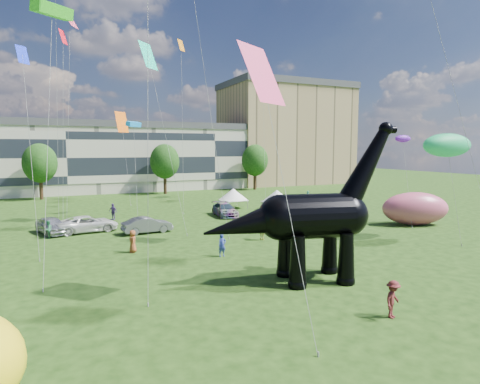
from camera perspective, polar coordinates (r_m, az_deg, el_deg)
name	(u,v)px	position (r m, az deg, el deg)	size (l,w,h in m)	color
ground	(261,304)	(21.70, 3.07, -15.67)	(220.00, 220.00, 0.00)	#16330C
terrace_row	(66,160)	(79.90, -23.49, 4.19)	(78.00, 11.00, 12.00)	beige
apartment_block	(285,136)	(96.47, 6.45, 7.89)	(28.00, 18.00, 22.00)	tan
tree_mid_left	(40,160)	(70.93, -26.60, 4.09)	(5.20, 5.20, 9.44)	#382314
tree_mid_right	(165,159)	(72.97, -10.67, 4.68)	(5.20, 5.20, 9.44)	#382314
tree_far_right	(255,158)	(79.19, 2.13, 4.89)	(5.20, 5.20, 9.44)	#382314
dinosaur_sculpture	(307,219)	(24.71, 9.52, -3.83)	(12.40, 4.53, 10.11)	black
car_silver	(52,225)	(42.18, -25.23, -4.33)	(1.92, 4.76, 1.62)	#B0B1B5
car_grey	(147,225)	(39.63, -13.06, -4.59)	(1.64, 4.71, 1.55)	slate
car_white	(88,224)	(41.80, -20.83, -4.26)	(2.62, 5.69, 1.58)	silver
car_dark	(225,210)	(48.18, -2.17, -2.54)	(2.17, 5.33, 1.55)	#595960
gazebo_near	(277,196)	(53.03, 5.27, -0.55)	(4.78, 4.78, 2.67)	white
gazebo_far	(233,194)	(54.36, -0.97, -0.34)	(4.22, 4.22, 2.71)	white
inflatable_pink	(415,209)	(46.45, 23.63, -2.17)	(6.98, 3.49, 3.49)	#CF5072
visitors	(179,232)	(35.27, -8.62, -5.66)	(55.24, 36.91, 1.87)	#293797
kites	(260,30)	(36.27, 2.89, 22.00)	(52.07, 51.15, 29.98)	#FB5010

